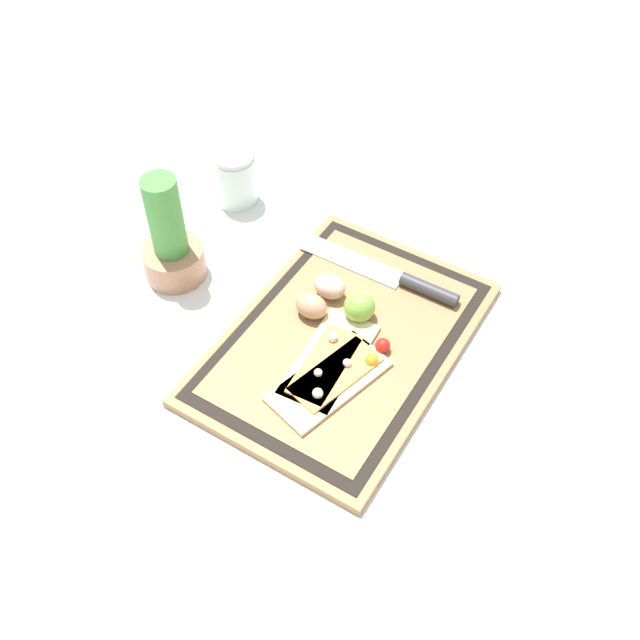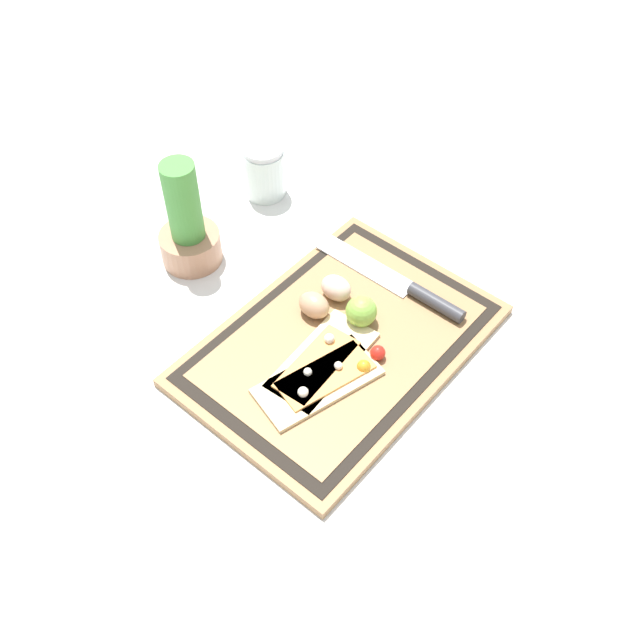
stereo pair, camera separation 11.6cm
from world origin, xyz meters
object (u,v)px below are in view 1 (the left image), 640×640
herb_pot (171,244)px  egg_brown (311,306)px  pizza_slice_far (328,360)px  sauce_jar (235,180)px  lime (362,308)px  knife (404,280)px  cherry_tomato_red (383,345)px  egg_pink (330,287)px  pizza_slice_near (330,380)px  cherry_tomato_yellow (372,361)px

herb_pot → egg_brown: bearing=-83.6°
pizza_slice_far → sauce_jar: 0.43m
lime → knife: bearing=-12.6°
lime → cherry_tomato_red: size_ratio=2.11×
egg_brown → herb_pot: size_ratio=0.26×
knife → sauce_jar: sauce_jar is taller
egg_pink → lime: lime is taller
herb_pot → sauce_jar: herb_pot is taller
knife → cherry_tomato_red: (-0.14, -0.04, 0.00)m
egg_brown → cherry_tomato_red: 0.13m
sauce_jar → pizza_slice_far: bearing=-125.5°
egg_brown → cherry_tomato_red: egg_brown is taller
pizza_slice_near → herb_pot: herb_pot is taller
knife → herb_pot: size_ratio=1.43×
egg_pink → cherry_tomato_red: egg_pink is taller
egg_pink → herb_pot: (-0.08, 0.26, 0.03)m
lime → egg_brown: bearing=116.1°
knife → egg_brown: (-0.14, 0.09, 0.01)m
pizza_slice_far → egg_brown: bearing=47.0°
egg_pink → pizza_slice_near: bearing=-148.4°
pizza_slice_near → sauce_jar: size_ratio=1.96×
pizza_slice_far → herb_pot: (0.04, 0.33, 0.05)m
knife → egg_pink: size_ratio=5.40×
egg_pink → cherry_tomato_red: bearing=-113.5°
egg_pink → knife: bearing=-46.8°
pizza_slice_near → herb_pot: bearing=78.8°
egg_brown → lime: 0.08m
sauce_jar → egg_pink: bearing=-115.0°
cherry_tomato_red → pizza_slice_far: bearing=137.4°
knife → egg_brown: size_ratio=5.40×
knife → sauce_jar: (0.05, 0.37, 0.02)m
pizza_slice_near → knife: size_ratio=0.71×
egg_brown → cherry_tomato_yellow: 0.14m
pizza_slice_near → egg_pink: egg_pink is taller
pizza_slice_near → egg_brown: (0.10, 0.09, 0.01)m
pizza_slice_near → herb_pot: (0.07, 0.35, 0.05)m
pizza_slice_far → herb_pot: herb_pot is taller
cherry_tomato_yellow → pizza_slice_far: bearing=117.2°
cherry_tomato_red → egg_brown: bearing=88.0°
pizza_slice_far → egg_pink: size_ratio=3.62×
cherry_tomato_yellow → sauce_jar: bearing=61.7°
pizza_slice_near → knife: pizza_slice_near is taller
egg_brown → cherry_tomato_red: (-0.00, -0.13, -0.01)m
pizza_slice_near → knife: 0.23m
knife → lime: bearing=167.4°
knife → pizza_slice_far: bearing=174.0°
pizza_slice_far → cherry_tomato_red: bearing=-42.6°
lime → cherry_tomato_red: bearing=-123.8°
pizza_slice_far → lime: (0.10, 0.00, 0.02)m
pizza_slice_near → lime: 0.14m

